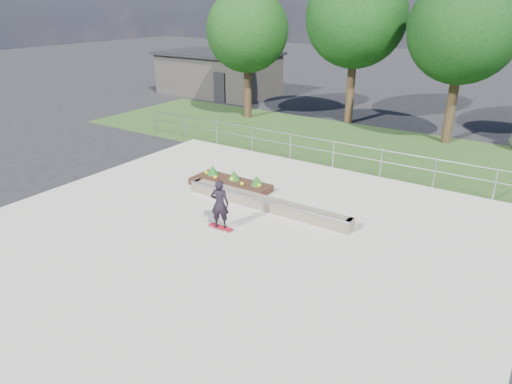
{
  "coord_description": "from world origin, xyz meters",
  "views": [
    {
      "loc": [
        7.15,
        -8.98,
        6.38
      ],
      "look_at": [
        0.2,
        1.5,
        1.1
      ],
      "focal_mm": 32.0,
      "sensor_mm": 36.0,
      "label": 1
    }
  ],
  "objects": [
    {
      "name": "concrete_slab",
      "position": [
        0.0,
        0.0,
        0.03
      ],
      "size": [
        15.0,
        15.0,
        0.06
      ],
      "primitive_type": "cube",
      "color": "#ACA799",
      "rests_on": "ground"
    },
    {
      "name": "tree_far_left",
      "position": [
        -8.0,
        13.0,
        4.85
      ],
      "size": [
        4.55,
        4.55,
        7.15
      ],
      "color": "#311F13",
      "rests_on": "ground"
    },
    {
      "name": "ground",
      "position": [
        0.0,
        0.0,
        0.0
      ],
      "size": [
        120.0,
        120.0,
        0.0
      ],
      "primitive_type": "plane",
      "color": "black",
      "rests_on": "ground"
    },
    {
      "name": "tree_mid_right",
      "position": [
        3.0,
        14.0,
        5.23
      ],
      "size": [
        4.9,
        4.9,
        7.7
      ],
      "color": "#302113",
      "rests_on": "ground"
    },
    {
      "name": "skateboarder",
      "position": [
        -0.46,
        0.57,
        0.88
      ],
      "size": [
        0.8,
        0.54,
        1.58
      ],
      "color": "white",
      "rests_on": "concrete_slab"
    },
    {
      "name": "grind_ledge",
      "position": [
        -0.1,
        2.53,
        0.26
      ],
      "size": [
        6.0,
        0.44,
        0.43
      ],
      "color": "#675A4C",
      "rests_on": "concrete_slab"
    },
    {
      "name": "tree_mid_left",
      "position": [
        -2.5,
        15.0,
        5.61
      ],
      "size": [
        5.25,
        5.25,
        8.25
      ],
      "color": "#322114",
      "rests_on": "ground"
    },
    {
      "name": "fence",
      "position": [
        0.0,
        7.5,
        0.77
      ],
      "size": [
        20.06,
        0.06,
        1.2
      ],
      "color": "#95999E",
      "rests_on": "ground"
    },
    {
      "name": "building",
      "position": [
        -14.0,
        18.0,
        1.51
      ],
      "size": [
        8.4,
        5.4,
        3.0
      ],
      "color": "#2E2B29",
      "rests_on": "ground"
    },
    {
      "name": "grass_verge",
      "position": [
        0.0,
        11.0,
        0.01
      ],
      "size": [
        30.0,
        8.0,
        0.02
      ],
      "primitive_type": "cube",
      "color": "#27441B",
      "rests_on": "ground"
    },
    {
      "name": "planter_bed",
      "position": [
        -2.17,
        3.41,
        0.24
      ],
      "size": [
        3.0,
        1.2,
        0.61
      ],
      "color": "black",
      "rests_on": "concrete_slab"
    }
  ]
}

